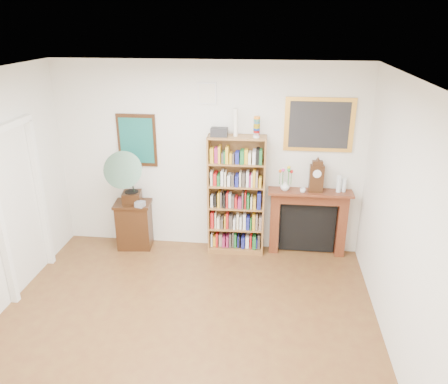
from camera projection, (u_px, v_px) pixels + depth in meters
name	position (u px, v px, depth m)	size (l,w,h in m)	color
room	(168.00, 239.00, 4.07)	(4.51, 5.01, 2.81)	#5A311B
door_casing	(19.00, 194.00, 5.47)	(0.08, 1.02, 2.17)	white
teal_poster	(137.00, 140.00, 6.38)	(0.58, 0.04, 0.78)	black
small_picture	(207.00, 93.00, 6.00)	(0.26, 0.04, 0.30)	white
gilt_painting	(319.00, 125.00, 5.99)	(0.95, 0.04, 0.75)	gold
bookshelf	(236.00, 190.00, 6.33)	(0.83, 0.31, 2.06)	brown
side_cabinet	(134.00, 225.00, 6.68)	(0.54, 0.39, 0.74)	black
fireplace	(308.00, 217.00, 6.44)	(1.20, 0.30, 1.02)	#491911
gramophone	(127.00, 175.00, 6.25)	(0.62, 0.73, 0.87)	black
cd_stack	(140.00, 204.00, 6.40)	(0.12, 0.12, 0.08)	#A5A6B1
mantel_clock	(316.00, 177.00, 6.13)	(0.20, 0.12, 0.46)	black
flower_vase	(285.00, 186.00, 6.23)	(0.13, 0.13, 0.14)	silver
teacup	(303.00, 190.00, 6.17)	(0.08, 0.08, 0.07)	silver
bottle_left	(339.00, 184.00, 6.16)	(0.07, 0.07, 0.24)	silver
bottle_right	(344.00, 185.00, 6.18)	(0.06, 0.06, 0.20)	silver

